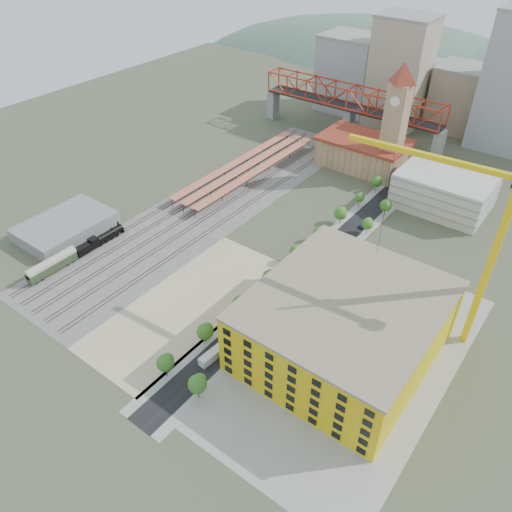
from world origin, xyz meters
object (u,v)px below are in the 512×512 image
Objects in this scene: clock_tower at (397,112)px; coach at (52,265)px; site_trailer_c at (272,300)px; construction_building at (344,325)px; site_trailer_a at (213,354)px; car_0 at (227,331)px; site_trailer_b at (259,312)px; tower_crane at (485,227)px; site_trailer_d at (292,282)px; locomotive at (101,239)px.

clock_tower is 2.95× the size of coach.
coach reaches higher than site_trailer_c.
construction_building is 5.60× the size of site_trailer_a.
clock_tower is at bearing 93.84° from car_0.
site_trailer_b is at bearing -103.76° from site_trailer_c.
tower_crane is at bearing 8.77° from site_trailer_c.
tower_crane is 6.01× the size of site_trailer_c.
tower_crane is (55.73, -76.06, 7.77)m from clock_tower.
clock_tower is 94.62m from tower_crane.
site_trailer_d is (-26.00, 14.67, -8.19)m from construction_building.
construction_building is 42.15m from tower_crane.
coach is 70.27m from site_trailer_b.
construction_building is at bearing -28.77° from site_trailer_d.
site_trailer_b is (66.00, 24.07, -1.56)m from coach.
clock_tower reaches higher than locomotive.
car_0 is at bearing -154.52° from construction_building.
construction_building is at bearing 4.39° from locomotive.
construction_building is at bearing -22.79° from site_trailer_c.
construction_building is 27.36m from site_trailer_b.
site_trailer_b is (-47.73, -26.74, -35.08)m from tower_crane.
coach is at bearing -90.00° from locomotive.
site_trailer_d is at bearing 94.37° from site_trailer_a.
site_trailer_a is 1.01× the size of site_trailer_d.
clock_tower is 90.00m from site_trailer_d.
clock_tower is 1.03× the size of construction_building.
locomotive is 69.49m from site_trailer_d.
site_trailer_a is at bearing -76.40° from site_trailer_b.
site_trailer_b is 11.43m from car_0.
site_trailer_b is at bearing 94.37° from site_trailer_a.
locomotive is at bearing 90.00° from coach.
site_trailer_b reaches higher than site_trailer_d.
clock_tower is at bearing 108.78° from construction_building.
clock_tower reaches higher than site_trailer_d.
car_0 is at bearing -6.12° from locomotive.
site_trailer_a is at bearing -138.34° from construction_building.
construction_building is at bearing 26.80° from car_0.
construction_building is at bearing 16.29° from coach.
locomotive is (-92.00, -7.06, -7.44)m from construction_building.
site_trailer_b is (0.00, 20.33, 0.14)m from site_trailer_a.
tower_crane is (21.73, 23.93, 27.05)m from construction_building.
locomotive is 2.09× the size of site_trailer_b.
tower_crane reaches higher than site_trailer_d.
coach is at bearing -147.15° from site_trailer_d.
locomotive reaches higher than site_trailer_d.
car_0 is at bearing -87.48° from clock_tower.
car_0 is (-29.00, -13.82, -8.74)m from construction_building.
tower_crane is 72.66m from car_0.
tower_crane reaches higher than clock_tower.
locomotive is 19.84m from coach.
site_trailer_c reaches higher than site_trailer_d.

